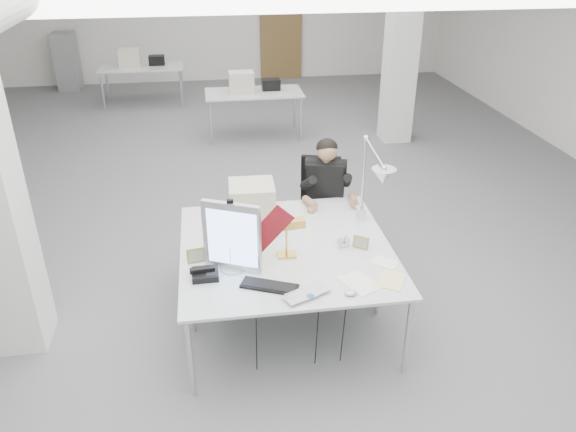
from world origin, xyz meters
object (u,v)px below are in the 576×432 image
object	(u,v)px
desk_main	(294,277)
desk_phone	(205,274)
laptop	(310,298)
seated_person	(326,180)
architect_lamp	(371,184)
office_chair	(324,212)
bankers_lamp	(286,240)
monitor	(232,237)
beige_monitor	(252,203)

from	to	relation	value
desk_main	desk_phone	bearing A→B (deg)	172.79
laptop	desk_phone	xyz separation A→B (m)	(-0.76, 0.41, 0.01)
seated_person	architect_lamp	size ratio (longest dim) A/B	1.06
office_chair	bankers_lamp	size ratio (longest dim) A/B	3.27
architect_lamp	office_chair	bearing A→B (deg)	90.92
seated_person	architect_lamp	world-z (taller)	architect_lamp
laptop	desk_phone	distance (m)	0.87
monitor	seated_person	bearing A→B (deg)	76.20
laptop	architect_lamp	xyz separation A→B (m)	(0.71, 0.94, 0.46)
monitor	desk_phone	size ratio (longest dim) A/B	2.85
laptop	beige_monitor	world-z (taller)	beige_monitor
seated_person	laptop	bearing A→B (deg)	-88.68
desk_main	bankers_lamp	bearing A→B (deg)	92.79
desk_main	desk_phone	world-z (taller)	desk_phone
seated_person	desk_phone	world-z (taller)	seated_person
seated_person	desk_phone	bearing A→B (deg)	-115.56
laptop	architect_lamp	distance (m)	1.26
laptop	office_chair	bearing A→B (deg)	50.03
laptop	desk_phone	bearing A→B (deg)	126.72
laptop	beige_monitor	size ratio (longest dim) A/B	0.90
beige_monitor	seated_person	bearing A→B (deg)	34.90
bankers_lamp	seated_person	bearing A→B (deg)	57.94
desk_phone	laptop	bearing A→B (deg)	-29.54
office_chair	monitor	size ratio (longest dim) A/B	1.73
office_chair	beige_monitor	world-z (taller)	beige_monitor
desk_main	beige_monitor	distance (m)	1.00
desk_phone	beige_monitor	world-z (taller)	beige_monitor
office_chair	monitor	distance (m)	1.78
laptop	beige_monitor	distance (m)	1.33
laptop	seated_person	bearing A→B (deg)	49.63
office_chair	seated_person	distance (m)	0.39
office_chair	seated_person	xyz separation A→B (m)	(0.00, -0.05, 0.39)
office_chair	bankers_lamp	bearing A→B (deg)	-98.91
monitor	desk_phone	xyz separation A→B (m)	(-0.23, -0.09, -0.27)
bankers_lamp	beige_monitor	xyz separation A→B (m)	(-0.23, 0.64, 0.04)
office_chair	seated_person	world-z (taller)	seated_person
bankers_lamp	laptop	bearing A→B (deg)	-87.82
seated_person	beige_monitor	bearing A→B (deg)	-130.39
monitor	architect_lamp	world-z (taller)	architect_lamp
seated_person	laptop	world-z (taller)	seated_person
laptop	desk_phone	size ratio (longest dim) A/B	1.78
monitor	office_chair	bearing A→B (deg)	77.26
beige_monitor	bankers_lamp	bearing A→B (deg)	-68.54
desk_main	architect_lamp	distance (m)	1.10
office_chair	bankers_lamp	xyz separation A→B (m)	(-0.58, -1.21, 0.40)
monitor	bankers_lamp	world-z (taller)	monitor
desk_phone	beige_monitor	size ratio (longest dim) A/B	0.51
monitor	laptop	xyz separation A→B (m)	(0.54, -0.50, -0.28)
seated_person	laptop	distance (m)	1.87
seated_person	desk_phone	distance (m)	1.88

